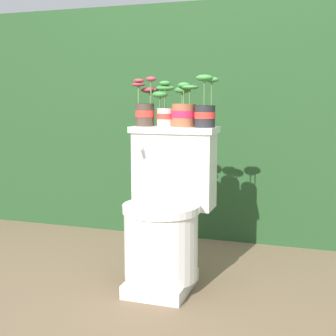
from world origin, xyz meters
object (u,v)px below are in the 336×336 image
(potted_plant_left, at_px, (145,108))
(potted_plant_midright, at_px, (205,110))
(toilet, at_px, (166,216))
(potted_plant_midleft, at_px, (165,108))
(potted_plant_middle, at_px, (184,111))

(potted_plant_left, xyz_separation_m, potted_plant_midright, (0.31, -0.02, -0.01))
(toilet, distance_m, potted_plant_midleft, 0.53)
(potted_plant_left, relative_size, potted_plant_middle, 1.14)
(toilet, bearing_deg, potted_plant_middle, 72.34)
(toilet, height_order, potted_plant_midleft, potted_plant_midleft)
(potted_plant_left, distance_m, potted_plant_midleft, 0.10)
(potted_plant_left, bearing_deg, potted_plant_middle, 2.47)
(potted_plant_left, bearing_deg, potted_plant_midleft, 4.29)
(potted_plant_midleft, bearing_deg, potted_plant_middle, 0.64)
(potted_plant_middle, distance_m, potted_plant_midright, 0.12)
(potted_plant_middle, height_order, potted_plant_midright, potted_plant_midright)
(potted_plant_left, relative_size, potted_plant_midright, 0.98)
(potted_plant_midright, bearing_deg, potted_plant_midleft, 172.92)
(potted_plant_left, bearing_deg, toilet, -40.45)
(toilet, xyz_separation_m, potted_plant_left, (-0.15, 0.13, 0.51))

